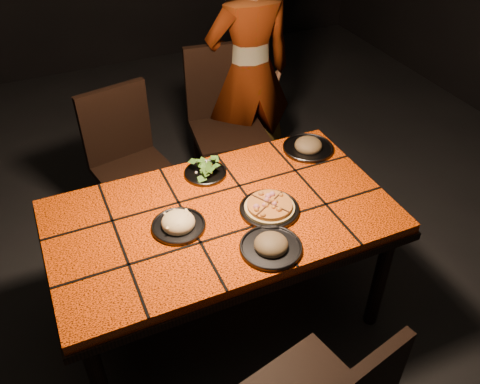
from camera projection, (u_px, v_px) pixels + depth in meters
name	position (u px, v px, depth m)	size (l,w,h in m)	color
room_shell	(217.00, 62.00, 1.91)	(6.04, 7.04, 3.08)	black
dining_table	(222.00, 225.00, 2.43)	(1.62, 0.92, 0.75)	#FF4E08
chair_far_left	(127.00, 155.00, 3.11)	(0.51, 0.51, 0.96)	black
chair_far_right	(225.00, 114.00, 3.41)	(0.53, 0.53, 1.04)	black
diner	(249.00, 73.00, 3.38)	(0.60, 0.39, 1.64)	brown
plate_pizza	(270.00, 208.00, 2.38)	(0.32, 0.32, 0.04)	#35353A
plate_pasta	(178.00, 224.00, 2.29)	(0.25, 0.25, 0.08)	#35353A
plate_salad	(205.00, 170.00, 2.60)	(0.22, 0.22, 0.07)	#35353A
plate_mushroom_a	(271.00, 245.00, 2.18)	(0.27, 0.27, 0.09)	#35353A
plate_mushroom_b	(308.00, 146.00, 2.78)	(0.28, 0.28, 0.09)	#35353A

